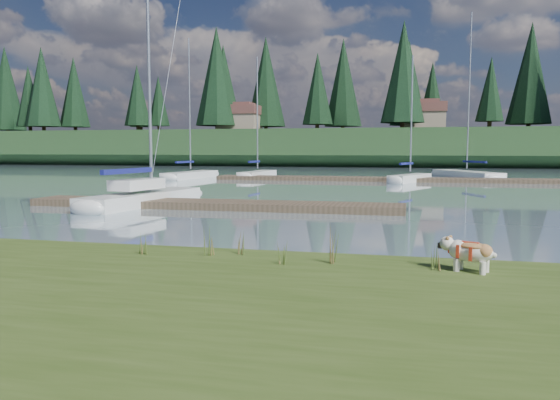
# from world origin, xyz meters

# --- Properties ---
(ground) EXTENTS (200.00, 200.00, 0.00)m
(ground) POSITION_xyz_m (0.00, 30.00, 0.00)
(ground) COLOR #849DAC
(ground) RESTS_ON ground
(bank) EXTENTS (60.00, 9.00, 0.35)m
(bank) POSITION_xyz_m (0.00, -6.00, 0.17)
(bank) COLOR #3B4E1C
(bank) RESTS_ON ground
(ridge) EXTENTS (200.00, 20.00, 5.00)m
(ridge) POSITION_xyz_m (0.00, 73.00, 2.50)
(ridge) COLOR #1C3419
(ridge) RESTS_ON ground
(bulldog) EXTENTS (0.99, 0.64, 0.58)m
(bulldog) POSITION_xyz_m (5.15, -2.64, 0.71)
(bulldog) COLOR silver
(bulldog) RESTS_ON bank
(sailboat_main) EXTENTS (2.70, 8.34, 11.87)m
(sailboat_main) POSITION_xyz_m (-7.26, 10.04, 0.42)
(sailboat_main) COLOR white
(sailboat_main) RESTS_ON ground
(dock_near) EXTENTS (16.00, 2.00, 0.30)m
(dock_near) POSITION_xyz_m (-4.00, 9.00, 0.15)
(dock_near) COLOR #4C3D2C
(dock_near) RESTS_ON ground
(dock_far) EXTENTS (26.00, 2.20, 0.30)m
(dock_far) POSITION_xyz_m (2.00, 30.00, 0.15)
(dock_far) COLOR #4C3D2C
(dock_far) RESTS_ON ground
(sailboat_bg_0) EXTENTS (2.47, 8.21, 11.71)m
(sailboat_bg_0) POSITION_xyz_m (-13.77, 31.15, 0.32)
(sailboat_bg_0) COLOR white
(sailboat_bg_0) RESTS_ON ground
(sailboat_bg_1) EXTENTS (1.97, 6.94, 10.34)m
(sailboat_bg_1) POSITION_xyz_m (-8.55, 33.25, 0.33)
(sailboat_bg_1) COLOR white
(sailboat_bg_1) RESTS_ON ground
(sailboat_bg_2) EXTENTS (3.54, 6.12, 9.44)m
(sailboat_bg_2) POSITION_xyz_m (4.37, 29.90, 0.33)
(sailboat_bg_2) COLOR white
(sailboat_bg_2) RESTS_ON ground
(sailboat_bg_3) EXTENTS (5.86, 9.56, 14.02)m
(sailboat_bg_3) POSITION_xyz_m (8.53, 37.53, 0.32)
(sailboat_bg_3) COLOR white
(sailboat_bg_3) RESTS_ON ground
(weed_0) EXTENTS (0.17, 0.14, 0.62)m
(weed_0) POSITION_xyz_m (0.20, -2.32, 0.61)
(weed_0) COLOR #475B23
(weed_0) RESTS_ON bank
(weed_1) EXTENTS (0.17, 0.14, 0.51)m
(weed_1) POSITION_xyz_m (0.79, -2.03, 0.57)
(weed_1) COLOR #475B23
(weed_1) RESTS_ON bank
(weed_2) EXTENTS (0.17, 0.14, 0.74)m
(weed_2) POSITION_xyz_m (2.72, -2.50, 0.66)
(weed_2) COLOR #475B23
(weed_2) RESTS_ON bank
(weed_3) EXTENTS (0.17, 0.14, 0.53)m
(weed_3) POSITION_xyz_m (-1.14, -2.48, 0.57)
(weed_3) COLOR #475B23
(weed_3) RESTS_ON bank
(weed_4) EXTENTS (0.17, 0.14, 0.52)m
(weed_4) POSITION_xyz_m (1.83, -2.82, 0.57)
(weed_4) COLOR #475B23
(weed_4) RESTS_ON bank
(weed_5) EXTENTS (0.17, 0.14, 0.51)m
(weed_5) POSITION_xyz_m (4.53, -2.62, 0.57)
(weed_5) COLOR #475B23
(weed_5) RESTS_ON bank
(mud_lip) EXTENTS (60.00, 0.50, 0.14)m
(mud_lip) POSITION_xyz_m (0.00, -1.60, 0.07)
(mud_lip) COLOR #33281C
(mud_lip) RESTS_ON ground
(conifer_0) EXTENTS (5.72, 5.72, 14.15)m
(conifer_0) POSITION_xyz_m (-55.00, 67.00, 12.64)
(conifer_0) COLOR #382619
(conifer_0) RESTS_ON ridge
(conifer_1) EXTENTS (4.40, 4.40, 11.30)m
(conifer_1) POSITION_xyz_m (-40.00, 71.00, 11.28)
(conifer_1) COLOR #382619
(conifer_1) RESTS_ON ridge
(conifer_2) EXTENTS (6.60, 6.60, 16.05)m
(conifer_2) POSITION_xyz_m (-25.00, 68.00, 13.54)
(conifer_2) COLOR #382619
(conifer_2) RESTS_ON ridge
(conifer_3) EXTENTS (4.84, 4.84, 12.25)m
(conifer_3) POSITION_xyz_m (-10.00, 72.00, 11.74)
(conifer_3) COLOR #382619
(conifer_3) RESTS_ON ridge
(conifer_4) EXTENTS (6.16, 6.16, 15.10)m
(conifer_4) POSITION_xyz_m (3.00, 66.00, 13.09)
(conifer_4) COLOR #382619
(conifer_4) RESTS_ON ridge
(conifer_5) EXTENTS (3.96, 3.96, 10.35)m
(conifer_5) POSITION_xyz_m (15.00, 70.00, 10.83)
(conifer_5) COLOR #382619
(conifer_5) RESTS_ON ridge
(house_0) EXTENTS (6.30, 5.30, 4.65)m
(house_0) POSITION_xyz_m (-22.00, 70.00, 7.31)
(house_0) COLOR gray
(house_0) RESTS_ON ridge
(house_1) EXTENTS (6.30, 5.30, 4.65)m
(house_1) POSITION_xyz_m (6.00, 71.00, 7.31)
(house_1) COLOR gray
(house_1) RESTS_ON ridge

